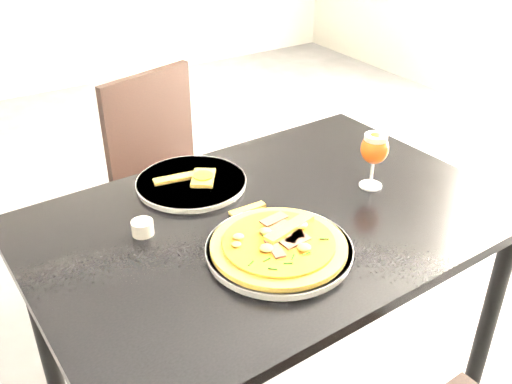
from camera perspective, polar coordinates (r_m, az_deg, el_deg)
ground at (r=2.22m, az=1.03°, el=-13.24°), size 6.00×6.00×0.00m
dining_table at (r=1.49m, az=1.53°, el=-5.31°), size 1.24×0.85×0.75m
chair_far at (r=2.14m, az=-8.11°, el=0.91°), size 0.50×0.50×0.88m
plate_main at (r=1.31m, az=2.32°, el=-5.78°), size 0.43×0.43×0.02m
pizza at (r=1.29m, az=2.32°, el=-5.24°), size 0.31×0.31×0.03m
plate_second at (r=1.58m, az=-6.48°, el=0.93°), size 0.33×0.33×0.02m
crust_scraps at (r=1.58m, az=-6.24°, el=1.42°), size 0.18×0.12×0.01m
loose_crust at (r=1.46m, az=-0.85°, el=-1.72°), size 0.10×0.02×0.01m
sauce_cup at (r=1.39m, az=-11.28°, el=-3.46°), size 0.05×0.05×0.04m
beer_glass at (r=1.55m, az=11.78°, el=4.25°), size 0.08×0.08×0.16m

